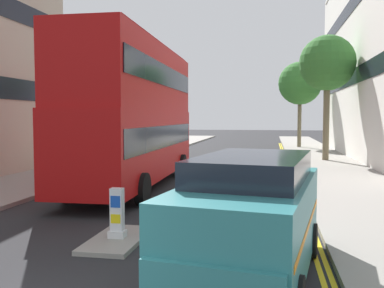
{
  "coord_description": "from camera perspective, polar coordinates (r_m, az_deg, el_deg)",
  "views": [
    {
      "loc": [
        3.34,
        -4.19,
        2.77
      ],
      "look_at": [
        0.5,
        11.0,
        1.8
      ],
      "focal_mm": 39.48,
      "sensor_mm": 36.0,
      "label": 1
    }
  ],
  "objects": [
    {
      "name": "sidewalk_right",
      "position": [
        20.61,
        19.36,
        -4.14
      ],
      "size": [
        4.0,
        80.0,
        0.14
      ],
      "primitive_type": "cube",
      "color": "gray",
      "rests_on": "ground"
    },
    {
      "name": "sidewalk_left",
      "position": [
        22.62,
        -15.31,
        -3.39
      ],
      "size": [
        4.0,
        80.0,
        0.14
      ],
      "primitive_type": "cube",
      "color": "gray",
      "rests_on": "ground"
    },
    {
      "name": "kerb_line_outer",
      "position": [
        18.43,
        13.82,
        -5.14
      ],
      "size": [
        0.1,
        56.0,
        0.01
      ],
      "primitive_type": "cube",
      "color": "yellow",
      "rests_on": "ground"
    },
    {
      "name": "kerb_line_inner",
      "position": [
        18.42,
        13.32,
        -5.14
      ],
      "size": [
        0.1,
        56.0,
        0.01
      ],
      "primitive_type": "cube",
      "color": "yellow",
      "rests_on": "ground"
    },
    {
      "name": "traffic_island",
      "position": [
        9.79,
        -10.04,
        -12.6
      ],
      "size": [
        1.1,
        2.2,
        0.1
      ],
      "primitive_type": "cube",
      "color": "gray",
      "rests_on": "ground"
    },
    {
      "name": "keep_left_bollard",
      "position": [
        9.65,
        -10.08,
        -9.42
      ],
      "size": [
        0.36,
        0.28,
        1.11
      ],
      "color": "silver",
      "rests_on": "traffic_island"
    },
    {
      "name": "double_decker_bus_away",
      "position": [
        16.82,
        -7.72,
        4.44
      ],
      "size": [
        2.98,
        10.86,
        5.64
      ],
      "color": "#B20F0F",
      "rests_on": "ground"
    },
    {
      "name": "taxi_minivan",
      "position": [
        7.32,
        7.85,
        -9.89
      ],
      "size": [
        2.62,
        5.05,
        2.12
      ],
      "color": "teal",
      "rests_on": "ground"
    },
    {
      "name": "street_tree_near",
      "position": [
        27.59,
        17.81,
        10.26
      ],
      "size": [
        3.39,
        3.39,
        7.67
      ],
      "color": "#6B6047",
      "rests_on": "sidewalk_right"
    },
    {
      "name": "street_tree_mid",
      "position": [
        39.07,
        14.39,
        7.91
      ],
      "size": [
        3.81,
        3.81,
        7.58
      ],
      "color": "#6B6047",
      "rests_on": "sidewalk_right"
    }
  ]
}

